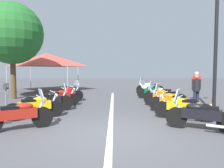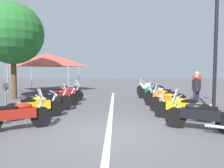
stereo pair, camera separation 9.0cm
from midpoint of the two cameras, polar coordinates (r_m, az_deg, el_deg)
name	(u,v)px [view 2 (the right image)]	position (r m, az deg, el deg)	size (l,w,h in m)	color
ground_plane	(108,134)	(6.17, -0.52, -13.22)	(80.00, 80.00, 0.00)	#4C4C51
lane_centre_stripe	(111,109)	(9.93, 0.10, -6.66)	(13.58, 0.16, 0.01)	beige
motorcycle_left_row_0	(18,114)	(7.06, -23.32, -7.44)	(1.17, 1.84, 1.21)	black
motorcycle_left_row_1	(35,106)	(8.46, -19.47, -5.61)	(1.20, 1.90, 1.00)	black
motorcycle_left_row_2	(48,100)	(9.72, -16.24, -4.20)	(1.01, 2.01, 1.23)	black
motorcycle_left_row_3	(59,97)	(10.88, -13.70, -3.47)	(1.15, 1.91, 0.99)	black
motorcycle_left_row_4	(66,94)	(12.20, -11.96, -2.57)	(1.29, 1.87, 1.21)	black
motorcycle_right_row_0	(199,115)	(6.92, 22.45, -7.63)	(1.15, 1.89, 1.21)	black
motorcycle_right_row_1	(182,107)	(8.21, 18.34, -5.88)	(1.12, 1.94, 0.99)	black
motorcycle_right_row_2	(172,102)	(9.39, 15.99, -4.54)	(1.18, 1.89, 1.21)	black
motorcycle_right_row_3	(164,97)	(10.83, 13.89, -3.36)	(1.18, 1.93, 1.23)	black
motorcycle_right_row_4	(162,94)	(12.13, 13.38, -2.68)	(1.10, 1.84, 1.00)	black
motorcycle_right_row_5	(154,92)	(13.55, 11.16, -1.99)	(1.00, 1.97, 1.00)	black
motorcycle_right_row_6	(151,90)	(14.77, 10.37, -1.54)	(1.07, 1.83, 0.98)	black
motorcycle_right_row_7	(150,88)	(16.03, 10.22, -1.02)	(1.07, 1.93, 1.22)	black
street_lamp_twin_globe	(216,23)	(9.82, 26.19, 14.37)	(0.32, 1.22, 5.46)	black
parking_meter	(6,94)	(9.09, -26.09, -2.32)	(0.19, 0.14, 1.29)	slate
traffic_cone_0	(212,106)	(9.85, 25.19, -5.40)	(0.36, 0.36, 0.61)	orange
bystander_0	(196,88)	(11.11, 21.70, -1.10)	(0.32, 0.50, 1.56)	#1E2338
bystander_1	(197,85)	(12.42, 21.74, -0.17)	(0.32, 0.53, 1.71)	brown
roadside_tree_0	(13,34)	(14.80, -24.70, 12.00)	(3.75, 3.75, 5.89)	brown
event_tent	(47,60)	(19.29, -16.67, 6.15)	(5.12, 5.12, 3.20)	#E54C3F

